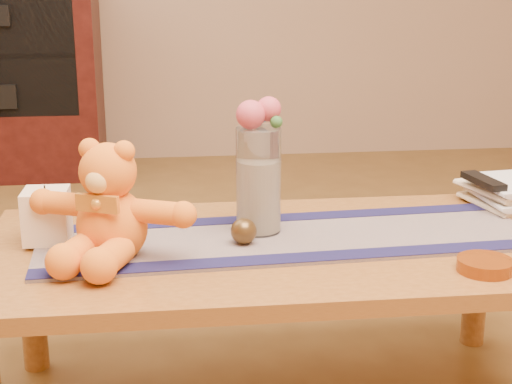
{
  "coord_description": "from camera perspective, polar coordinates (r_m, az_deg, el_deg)",
  "views": [
    {
      "loc": [
        -0.26,
        -1.73,
        1.09
      ],
      "look_at": [
        -0.05,
        0.0,
        0.58
      ],
      "focal_mm": 54.37,
      "sensor_mm": 36.0,
      "label": 1
    }
  ],
  "objects": [
    {
      "name": "tv_remote",
      "position": [
        2.17,
        16.38,
        0.79
      ],
      "size": [
        0.07,
        0.17,
        0.02
      ],
      "primitive_type": "cube",
      "rotation": [
        0.0,
        0.0,
        0.17
      ],
      "color": "black",
      "rests_on": "book_top"
    },
    {
      "name": "runner_border_near",
      "position": [
        1.76,
        3.33,
        -4.83
      ],
      "size": [
        1.2,
        0.12,
        0.0
      ],
      "primitive_type": "cube",
      "rotation": [
        0.0,
        0.0,
        0.05
      ],
      "color": "#15143E",
      "rests_on": "persian_runner"
    },
    {
      "name": "bronze_ball",
      "position": [
        1.83,
        -0.91,
        -2.9
      ],
      "size": [
        0.07,
        0.07,
        0.06
      ],
      "primitive_type": "sphere",
      "rotation": [
        0.0,
        0.0,
        -0.14
      ],
      "color": "#493418",
      "rests_on": "persian_runner"
    },
    {
      "name": "rose_left",
      "position": [
        1.84,
        -0.4,
        5.71
      ],
      "size": [
        0.07,
        0.07,
        0.07
      ],
      "primitive_type": "sphere",
      "color": "#C54555",
      "rests_on": "glass_vase"
    },
    {
      "name": "pillar_candle",
      "position": [
        1.91,
        -15.14,
        -1.69
      ],
      "size": [
        0.11,
        0.11,
        0.13
      ],
      "primitive_type": "cube",
      "rotation": [
        0.0,
        0.0,
        -0.02
      ],
      "color": "#FFE3BB",
      "rests_on": "persian_runner"
    },
    {
      "name": "blue_flower_side",
      "position": [
        1.87,
        -0.8,
        5.42
      ],
      "size": [
        0.04,
        0.04,
        0.04
      ],
      "primitive_type": "sphere",
      "color": "#5168AF",
      "rests_on": "glass_vase"
    },
    {
      "name": "candle_wick",
      "position": [
        1.89,
        -15.29,
        0.3
      ],
      "size": [
        0.0,
        0.0,
        0.01
      ],
      "primitive_type": "cylinder",
      "rotation": [
        0.0,
        0.0,
        -0.02
      ],
      "color": "black",
      "rests_on": "pillar_candle"
    },
    {
      "name": "persian_runner",
      "position": [
        1.89,
        2.34,
        -3.41
      ],
      "size": [
        1.22,
        0.41,
        0.01
      ],
      "primitive_type": "cube",
      "rotation": [
        0.0,
        0.0,
        0.05
      ],
      "color": "#181B44",
      "rests_on": "coffee_table_top"
    },
    {
      "name": "blue_flower_back",
      "position": [
        1.89,
        0.36,
        5.77
      ],
      "size": [
        0.04,
        0.04,
        0.04
      ],
      "primitive_type": "sphere",
      "color": "#5168AF",
      "rests_on": "glass_vase"
    },
    {
      "name": "amber_dish",
      "position": [
        1.77,
        16.49,
        -5.19
      ],
      "size": [
        0.15,
        0.15,
        0.03
      ],
      "primitive_type": "cylinder",
      "rotation": [
        0.0,
        0.0,
        -0.23
      ],
      "color": "#BF5914",
      "rests_on": "coffee_table_top"
    },
    {
      "name": "table_leg_br",
      "position": [
        2.39,
        15.93,
        -6.16
      ],
      "size": [
        0.07,
        0.07,
        0.41
      ],
      "primitive_type": "cylinder",
      "color": "brown",
      "rests_on": "floor"
    },
    {
      "name": "book_top",
      "position": [
        2.18,
        16.32,
        0.41
      ],
      "size": [
        0.19,
        0.24,
        0.02
      ],
      "primitive_type": "imported",
      "rotation": [
        0.0,
        0.0,
        0.11
      ],
      "color": "beige",
      "rests_on": "book_upper"
    },
    {
      "name": "rose_right",
      "position": [
        1.86,
        0.94,
        6.13
      ],
      "size": [
        0.06,
        0.06,
        0.06
      ],
      "primitive_type": "sphere",
      "color": "#C54555",
      "rests_on": "glass_vase"
    },
    {
      "name": "book_bottom",
      "position": [
        2.2,
        16.09,
        -1.01
      ],
      "size": [
        0.21,
        0.25,
        0.02
      ],
      "primitive_type": "imported",
      "rotation": [
        0.0,
        0.0,
        0.22
      ],
      "color": "beige",
      "rests_on": "coffee_table_top"
    },
    {
      "name": "teddy_bear",
      "position": [
        1.76,
        -10.64,
        -0.69
      ],
      "size": [
        0.47,
        0.43,
        0.25
      ],
      "primitive_type": null,
      "rotation": [
        0.0,
        0.0,
        -0.41
      ],
      "color": "orange",
      "rests_on": "persian_runner"
    },
    {
      "name": "book_upper",
      "position": [
        2.19,
        15.99,
        -0.05
      ],
      "size": [
        0.22,
        0.26,
        0.02
      ],
      "primitive_type": "imported",
      "rotation": [
        0.0,
        0.0,
        0.27
      ],
      "color": "beige",
      "rests_on": "book_lower"
    },
    {
      "name": "coffee_table_top",
      "position": [
        1.87,
        1.52,
        -4.35
      ],
      "size": [
        1.4,
        0.7,
        0.04
      ],
      "primitive_type": "cube",
      "color": "brown",
      "rests_on": "floor"
    },
    {
      "name": "table_leg_bl",
      "position": [
        2.24,
        -16.19,
        -7.64
      ],
      "size": [
        0.07,
        0.07,
        0.41
      ],
      "primitive_type": "cylinder",
      "color": "brown",
      "rests_on": "floor"
    },
    {
      "name": "book_lower",
      "position": [
        2.19,
        16.3,
        -0.55
      ],
      "size": [
        0.18,
        0.24,
        0.02
      ],
      "primitive_type": "imported",
      "rotation": [
        0.0,
        0.0,
        0.08
      ],
      "color": "beige",
      "rests_on": "book_bottom"
    },
    {
      "name": "runner_border_far",
      "position": [
        2.02,
        1.5,
        -1.91
      ],
      "size": [
        1.2,
        0.12,
        0.0
      ],
      "primitive_type": "cube",
      "rotation": [
        0.0,
        0.0,
        0.05
      ],
      "color": "#15143E",
      "rests_on": "persian_runner"
    },
    {
      "name": "glass_vase",
      "position": [
        1.89,
        0.18,
        0.86
      ],
      "size": [
        0.11,
        0.11,
        0.26
      ],
      "primitive_type": "cylinder",
      "color": "silver",
      "rests_on": "persian_runner"
    },
    {
      "name": "leaf_sprig",
      "position": [
        1.84,
        1.5,
        5.17
      ],
      "size": [
        0.03,
        0.03,
        0.03
      ],
      "primitive_type": "sphere",
      "color": "#33662D",
      "rests_on": "glass_vase"
    },
    {
      "name": "potpourri_fill",
      "position": [
        1.9,
        0.18,
        -0.28
      ],
      "size": [
        0.09,
        0.09,
        0.18
      ],
      "primitive_type": "cylinder",
      "color": "beige",
      "rests_on": "glass_vase"
    }
  ]
}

